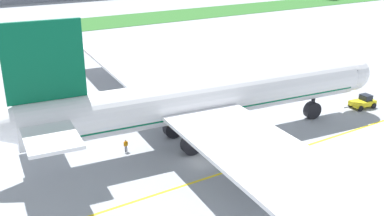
{
  "coord_description": "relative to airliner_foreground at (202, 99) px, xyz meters",
  "views": [
    {
      "loc": [
        -27.2,
        -40.66,
        25.45
      ],
      "look_at": [
        3.81,
        7.92,
        3.85
      ],
      "focal_mm": 41.62,
      "sensor_mm": 36.0,
      "label": 1
    }
  ],
  "objects": [
    {
      "name": "ground_plane",
      "position": [
        -3.5,
        -5.08,
        -6.02
      ],
      "size": [
        600.0,
        600.0,
        0.0
      ],
      "primitive_type": "plane",
      "color": "#9399A0",
      "rests_on": "ground"
    },
    {
      "name": "apron_taxi_line",
      "position": [
        -3.5,
        -8.77,
        -6.02
      ],
      "size": [
        280.0,
        0.36,
        0.01
      ],
      "primitive_type": "cube",
      "color": "yellow",
      "rests_on": "ground"
    },
    {
      "name": "grass_median_strip",
      "position": [
        -3.5,
        96.46,
        -5.97
      ],
      "size": [
        320.0,
        24.0,
        0.1
      ],
      "primitive_type": "cube",
      "color": "#2D6628",
      "rests_on": "ground"
    },
    {
      "name": "airliner_foreground",
      "position": [
        0.0,
        0.0,
        0.0
      ],
      "size": [
        57.42,
        92.28,
        17.73
      ],
      "color": "white",
      "rests_on": "ground"
    },
    {
      "name": "pushback_tug",
      "position": [
        29.47,
        -3.31,
        -5.04
      ],
      "size": [
        5.99,
        2.93,
        2.14
      ],
      "color": "yellow",
      "rests_on": "ground"
    },
    {
      "name": "ground_crew_wingwalker_port",
      "position": [
        -10.01,
        2.49,
        -5.0
      ],
      "size": [
        0.59,
        0.25,
        1.68
      ],
      "color": "black",
      "rests_on": "ground"
    },
    {
      "name": "ground_crew_marshaller_front",
      "position": [
        -0.29,
        -21.22,
        -5.04
      ],
      "size": [
        0.46,
        0.47,
        1.62
      ],
      "color": "black",
      "rests_on": "ground"
    },
    {
      "name": "service_truck_baggage_loader",
      "position": [
        -10.5,
        45.69,
        -4.4
      ],
      "size": [
        5.09,
        3.19,
        3.07
      ],
      "color": "#B21E19",
      "rests_on": "ground"
    },
    {
      "name": "service_truck_fuel_bowser",
      "position": [
        -3.99,
        53.86,
        -4.42
      ],
      "size": [
        5.8,
        2.67,
        3.0
      ],
      "color": "#B21E19",
      "rests_on": "ground"
    }
  ]
}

